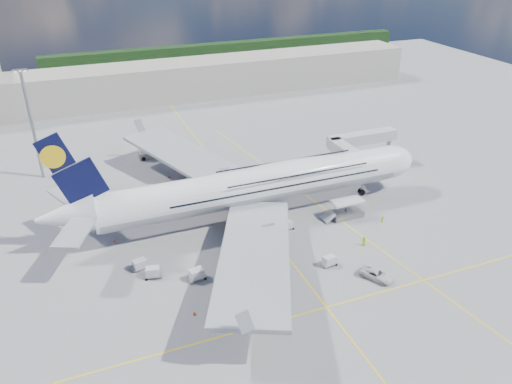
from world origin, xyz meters
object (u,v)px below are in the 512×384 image
object	(u,v)px
crew_loader	(383,219)
crew_wing	(270,267)
cargo_loader	(346,211)
service_van	(377,275)
jet_bridge	(356,145)
dolly_row_b	(251,266)
crew_tug	(251,252)
catering_truck_inner	(216,188)
cone_wing_left_inner	(179,190)
dolly_row_a	(140,264)
light_mast	(32,124)
cone_wing_left_outer	(169,177)
cone_nose	(352,178)
dolly_nose_near	(288,225)
catering_truck_outer	(150,151)
cone_wing_right_outer	(194,313)
cone_wing_right_inner	(275,267)
crew_van	(364,241)
dolly_row_c	(197,274)
airliner	(257,185)
baggage_tug	(232,287)
dolly_nose_far	(329,261)
dolly_back	(153,272)
cone_tail	(115,240)

from	to	relation	value
crew_loader	crew_wing	xyz separation A→B (m)	(-26.93, -6.26, -0.01)
cargo_loader	service_van	size ratio (longest dim) A/B	1.50
jet_bridge	dolly_row_b	size ratio (longest dim) A/B	5.65
crew_wing	crew_tug	distance (m)	5.53
cargo_loader	catering_truck_inner	xyz separation A→B (m)	(-21.61, 18.28, 0.49)
service_van	cone_wing_left_inner	bearing A→B (deg)	87.61
dolly_row_a	service_van	world-z (taller)	dolly_row_a
service_van	light_mast	bearing A→B (deg)	98.95
crew_loader	cone_wing_left_outer	distance (m)	49.89
cone_nose	dolly_nose_near	bearing A→B (deg)	-147.94
jet_bridge	dolly_row_b	world-z (taller)	jet_bridge
dolly_nose_near	cone_nose	bearing A→B (deg)	20.15
jet_bridge	dolly_row_a	distance (m)	58.86
catering_truck_outer	crew_loader	world-z (taller)	catering_truck_outer
cone_wing_left_inner	cone_wing_right_outer	distance (m)	41.04
dolly_row_b	cone_wing_right_inner	distance (m)	3.98
dolly_row_b	catering_truck_outer	bearing A→B (deg)	107.87
crew_van	cone_wing_right_inner	size ratio (longest dim) A/B	3.09
dolly_row_b	dolly_row_c	world-z (taller)	dolly_row_c
airliner	catering_truck_outer	world-z (taller)	airliner
cargo_loader	baggage_tug	world-z (taller)	cargo_loader
cargo_loader	dolly_row_a	distance (m)	41.94
crew_wing	cone_wing_right_outer	bearing A→B (deg)	141.18
dolly_row_c	dolly_row_b	bearing A→B (deg)	-11.69
catering_truck_outer	service_van	distance (m)	68.45
dolly_nose_far	crew_wing	xyz separation A→B (m)	(-10.20, 2.30, -0.16)
dolly_row_a	cone_wing_right_inner	xyz separation A→B (m)	(21.55, -8.25, -0.70)
airliner	dolly_row_a	bearing A→B (deg)	-159.25
dolly_nose_far	cone_wing_left_outer	xyz separation A→B (m)	(-18.15, 44.22, -0.71)
dolly_back	cone_nose	bearing A→B (deg)	35.57
dolly_back	dolly_nose_near	xyz separation A→B (m)	(27.28, 5.41, -0.14)
light_mast	jet_bridge	bearing A→B (deg)	-19.02
service_van	cone_wing_left_inner	xyz separation A→B (m)	(-23.14, 42.89, -0.51)
dolly_row_a	crew_loader	distance (m)	47.47
crew_van	jet_bridge	bearing A→B (deg)	-67.78
dolly_row_c	baggage_tug	distance (m)	6.72
cone_nose	crew_van	bearing A→B (deg)	-116.71
light_mast	cone_nose	distance (m)	73.69
dolly_row_b	baggage_tug	distance (m)	6.92
cone_wing_left_inner	service_van	bearing A→B (deg)	-61.65
catering_truck_outer	crew_tug	size ratio (longest dim) A/B	3.58
cone_wing_right_inner	dolly_row_b	bearing A→B (deg)	158.16
jet_bridge	cone_tail	distance (m)	59.07
crew_tug	cone_tail	bearing A→B (deg)	163.62
dolly_row_a	light_mast	bearing A→B (deg)	96.66
light_mast	crew_wing	size ratio (longest dim) A/B	15.71
light_mast	catering_truck_outer	bearing A→B (deg)	4.12
jet_bridge	light_mast	size ratio (longest dim) A/B	0.74
crew_loader	crew_tug	bearing A→B (deg)	-160.33
cone_wing_left_inner	cone_tail	bearing A→B (deg)	-136.00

